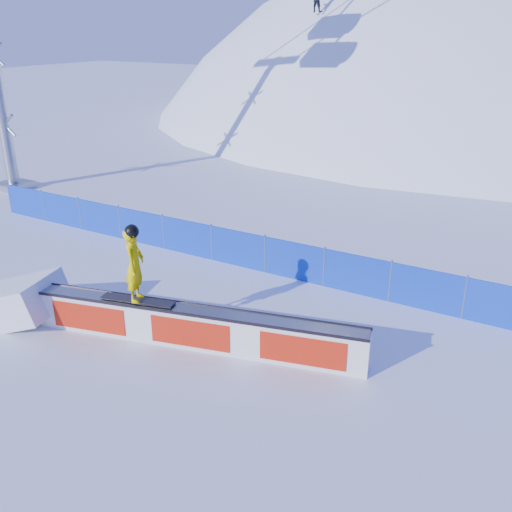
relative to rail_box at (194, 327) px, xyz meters
The scene contains 6 objects.
ground 1.77m from the rail_box, behind, with size 160.00×160.00×0.00m, color white.
snow_hill 46.08m from the rail_box, 92.29° to the left, with size 64.00×64.00×64.00m.
safety_fence 4.96m from the rail_box, 109.88° to the left, with size 22.05×0.05×1.30m.
rail_box is the anchor object (origin of this frame).
snow_ramp 5.24m from the rail_box, 166.20° to the right, with size 2.56×1.71×0.96m, color white, non-canonical shape.
snowboarder 2.07m from the rail_box, 166.20° to the right, with size 1.90×0.78×1.96m.
Camera 1 is at (9.03, -9.77, 7.29)m, focal length 40.00 mm.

